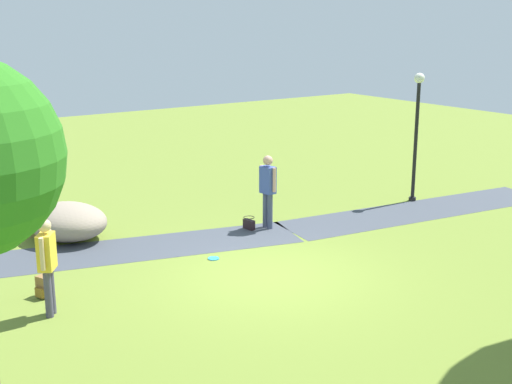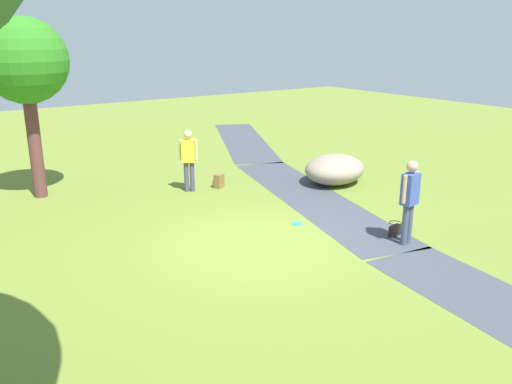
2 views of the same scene
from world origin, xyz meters
The scene contains 11 objects.
ground_plane centered at (0.00, 0.00, 0.00)m, with size 48.00×48.00×0.00m, color olive.
footpath_segment_mid centered at (1.80, -3.07, 0.00)m, with size 8.16×3.67×0.01m.
footpath_segment_far centered at (9.27, -5.83, 0.00)m, with size 7.93×4.98×0.01m.
young_tree_near_path centered at (6.07, 2.88, 3.52)m, with size 2.17×2.17×4.67m.
lawn_boulder centered at (2.50, -4.55, 0.42)m, with size 2.23×2.45×0.84m.
woman_with_handbag centered at (-1.79, -2.59, 1.05)m, with size 0.29×0.52×1.80m.
man_near_boulder centered at (4.20, -0.66, 1.01)m, with size 0.40×0.44×1.73m.
handbag_on_grass centered at (-1.35, -2.75, 0.14)m, with size 0.31×0.33×0.31m.
backpack_by_boulder centered at (3.04, -5.11, 0.19)m, with size 0.34×0.35×0.40m.
spare_backpack_on_lawn centered at (4.03, -1.50, 0.19)m, with size 0.34×0.34×0.40m.
frisbee_on_grass centered at (0.44, -1.46, 0.01)m, with size 0.24×0.24×0.02m.
Camera 2 is at (-8.40, 5.84, 4.27)m, focal length 36.81 mm.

